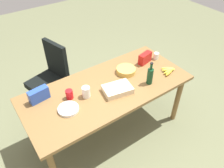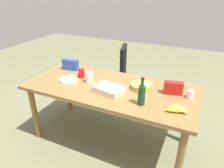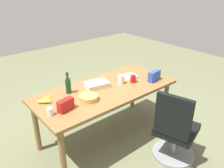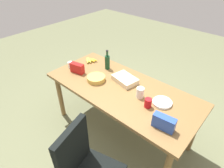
{
  "view_description": "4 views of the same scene",
  "coord_description": "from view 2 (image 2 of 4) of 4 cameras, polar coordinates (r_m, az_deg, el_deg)",
  "views": [
    {
      "loc": [
        1.09,
        1.66,
        2.51
      ],
      "look_at": [
        -0.05,
        0.02,
        0.83
      ],
      "focal_mm": 35.8,
      "sensor_mm": 36.0,
      "label": 1
    },
    {
      "loc": [
        -0.91,
        1.9,
        1.87
      ],
      "look_at": [
        -0.03,
        0.0,
        0.84
      ],
      "focal_mm": 32.19,
      "sensor_mm": 36.0,
      "label": 2
    },
    {
      "loc": [
        -1.74,
        -2.22,
        2.21
      ],
      "look_at": [
        0.05,
        -0.08,
        0.89
      ],
      "focal_mm": 36.48,
      "sensor_mm": 36.0,
      "label": 3
    },
    {
      "loc": [
        1.2,
        -1.53,
        2.24
      ],
      "look_at": [
        -0.1,
        -0.07,
        0.85
      ],
      "focal_mm": 30.43,
      "sensor_mm": 36.0,
      "label": 4
    }
  ],
  "objects": [
    {
      "name": "ground_plane",
      "position": [
        2.82,
        -0.51,
        -15.3
      ],
      "size": [
        10.0,
        10.0,
        0.0
      ],
      "primitive_type": "plane",
      "color": "#676C4B"
    },
    {
      "name": "sheet_cake",
      "position": [
        2.22,
        -0.94,
        -1.52
      ],
      "size": [
        0.36,
        0.28,
        0.07
      ],
      "primitive_type": "cube",
      "rotation": [
        0.0,
        0.0,
        -0.19
      ],
      "color": "beige",
      "rests_on": "conference_table"
    },
    {
      "name": "wine_bottle",
      "position": [
        1.98,
        8.39,
        -2.96
      ],
      "size": [
        0.09,
        0.09,
        0.29
      ],
      "color": "#143D21",
      "rests_on": "conference_table"
    },
    {
      "name": "chip_bag_blue",
      "position": [
        2.88,
        -11.72,
        5.45
      ],
      "size": [
        0.23,
        0.11,
        0.15
      ],
      "primitive_type": "cube",
      "rotation": [
        0.0,
        0.0,
        0.12
      ],
      "color": "#294BAC",
      "rests_on": "conference_table"
    },
    {
      "name": "banana_bunch",
      "position": [
        2.0,
        18.06,
        -6.82
      ],
      "size": [
        0.21,
        0.17,
        0.04
      ],
      "color": "yellow",
      "rests_on": "conference_table"
    },
    {
      "name": "red_solo_cup",
      "position": [
        2.61,
        -8.71,
        3.03
      ],
      "size": [
        0.08,
        0.08,
        0.11
      ],
      "primitive_type": "cylinder",
      "rotation": [
        0.0,
        0.0,
        -0.04
      ],
      "color": "red",
      "rests_on": "conference_table"
    },
    {
      "name": "chip_bag_red",
      "position": [
        2.28,
        16.96,
        -1.05
      ],
      "size": [
        0.21,
        0.12,
        0.14
      ],
      "primitive_type": "cube",
      "rotation": [
        0.0,
        0.0,
        0.22
      ],
      "color": "red",
      "rests_on": "conference_table"
    },
    {
      "name": "mayo_jar",
      "position": [
        2.46,
        -6.52,
        1.97
      ],
      "size": [
        0.1,
        0.1,
        0.13
      ],
      "primitive_type": "cylinder",
      "rotation": [
        0.0,
        0.0,
        0.1
      ],
      "color": "white",
      "rests_on": "conference_table"
    },
    {
      "name": "paper_cup",
      "position": [
        2.26,
        21.4,
        -2.73
      ],
      "size": [
        0.09,
        0.09,
        0.09
      ],
      "primitive_type": "cylinder",
      "rotation": [
        0.0,
        0.0,
        0.33
      ],
      "color": "white",
      "rests_on": "conference_table"
    },
    {
      "name": "office_chair",
      "position": [
        3.45,
        0.43,
        0.73
      ],
      "size": [
        0.59,
        0.59,
        1.01
      ],
      "color": "gray",
      "rests_on": "ground"
    },
    {
      "name": "paper_plate_stack",
      "position": [
        2.56,
        -12.32,
        1.29
      ],
      "size": [
        0.27,
        0.27,
        0.03
      ],
      "primitive_type": "cylinder",
      "rotation": [
        0.0,
        0.0,
        -0.25
      ],
      "color": "white",
      "rests_on": "conference_table"
    },
    {
      "name": "chip_bowl",
      "position": [
        2.32,
        8.37,
        -0.63
      ],
      "size": [
        0.31,
        0.31,
        0.06
      ],
      "primitive_type": "cylinder",
      "rotation": [
        0.0,
        0.0,
        0.35
      ],
      "color": "gold",
      "rests_on": "conference_table"
    },
    {
      "name": "conference_table",
      "position": [
        2.41,
        -0.58,
        -2.54
      ],
      "size": [
        2.0,
        0.91,
        0.8
      ],
      "color": "brown",
      "rests_on": "ground"
    }
  ]
}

